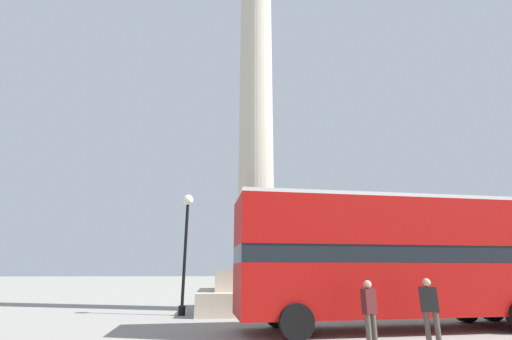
{
  "coord_description": "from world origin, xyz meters",
  "views": [
    {
      "loc": [
        -2.0,
        -17.87,
        1.89
      ],
      "look_at": [
        0.0,
        0.0,
        7.17
      ],
      "focal_mm": 24.0,
      "sensor_mm": 36.0,
      "label": 1
    }
  ],
  "objects_px": {
    "monument_column": "(256,145)",
    "pedestrian_by_plinth": "(370,309)",
    "bus_b": "(387,255)",
    "street_lamp": "(186,236)",
    "pedestrian_near_lamp": "(430,307)",
    "equestrian_statue": "(379,275)"
  },
  "relations": [
    {
      "from": "pedestrian_near_lamp",
      "to": "pedestrian_by_plinth",
      "type": "distance_m",
      "value": 1.74
    },
    {
      "from": "equestrian_statue",
      "to": "pedestrian_near_lamp",
      "type": "relative_size",
      "value": 3.41
    },
    {
      "from": "bus_b",
      "to": "street_lamp",
      "type": "relative_size",
      "value": 1.98
    },
    {
      "from": "pedestrian_near_lamp",
      "to": "pedestrian_by_plinth",
      "type": "height_order",
      "value": "pedestrian_near_lamp"
    },
    {
      "from": "bus_b",
      "to": "pedestrian_by_plinth",
      "type": "distance_m",
      "value": 3.35
    },
    {
      "from": "bus_b",
      "to": "street_lamp",
      "type": "xyz_separation_m",
      "value": [
        -7.32,
        4.66,
        1.01
      ]
    },
    {
      "from": "bus_b",
      "to": "pedestrian_by_plinth",
      "type": "height_order",
      "value": "bus_b"
    },
    {
      "from": "monument_column",
      "to": "bus_b",
      "type": "distance_m",
      "value": 9.66
    },
    {
      "from": "monument_column",
      "to": "equestrian_statue",
      "type": "relative_size",
      "value": 4.26
    },
    {
      "from": "pedestrian_by_plinth",
      "to": "pedestrian_near_lamp",
      "type": "bearing_deg",
      "value": -26.19
    },
    {
      "from": "pedestrian_near_lamp",
      "to": "pedestrian_by_plinth",
      "type": "relative_size",
      "value": 1.03
    },
    {
      "from": "equestrian_statue",
      "to": "pedestrian_near_lamp",
      "type": "height_order",
      "value": "equestrian_statue"
    },
    {
      "from": "street_lamp",
      "to": "pedestrian_near_lamp",
      "type": "xyz_separation_m",
      "value": [
        7.21,
        -6.94,
        -2.47
      ]
    },
    {
      "from": "bus_b",
      "to": "equestrian_statue",
      "type": "bearing_deg",
      "value": 63.41
    },
    {
      "from": "equestrian_statue",
      "to": "bus_b",
      "type": "bearing_deg",
      "value": -88.53
    },
    {
      "from": "pedestrian_by_plinth",
      "to": "monument_column",
      "type": "bearing_deg",
      "value": 74.32
    },
    {
      "from": "monument_column",
      "to": "pedestrian_by_plinth",
      "type": "relative_size",
      "value": 14.87
    },
    {
      "from": "bus_b",
      "to": "pedestrian_near_lamp",
      "type": "relative_size",
      "value": 6.31
    },
    {
      "from": "monument_column",
      "to": "bus_b",
      "type": "relative_size",
      "value": 2.3
    },
    {
      "from": "street_lamp",
      "to": "pedestrian_near_lamp",
      "type": "height_order",
      "value": "street_lamp"
    },
    {
      "from": "monument_column",
      "to": "street_lamp",
      "type": "height_order",
      "value": "monument_column"
    },
    {
      "from": "bus_b",
      "to": "equestrian_statue",
      "type": "relative_size",
      "value": 1.85
    }
  ]
}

